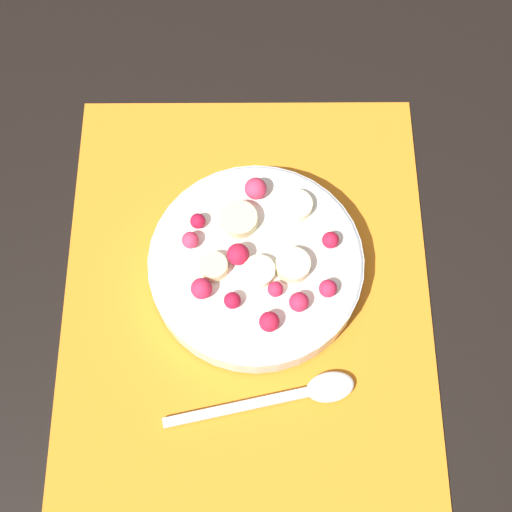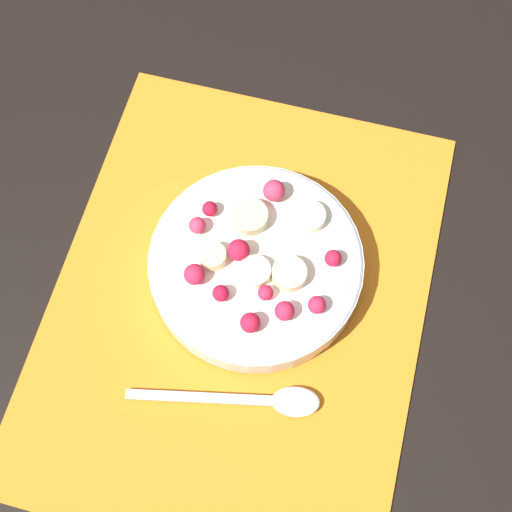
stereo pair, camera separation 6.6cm
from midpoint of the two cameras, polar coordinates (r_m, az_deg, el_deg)
name	(u,v)px [view 1 (the left image)]	position (r m, az deg, el deg)	size (l,w,h in m)	color
ground_plane	(247,305)	(0.69, -3.46, -4.24)	(3.00, 3.00, 0.00)	black
placemat	(247,304)	(0.69, -3.47, -4.16)	(0.46, 0.35, 0.01)	orange
fruit_bowl	(256,263)	(0.68, -2.76, -0.91)	(0.20, 0.20, 0.05)	silver
spoon	(299,394)	(0.66, 0.59, -11.32)	(0.05, 0.18, 0.01)	silver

